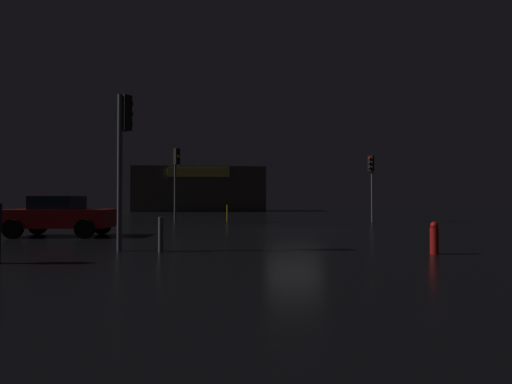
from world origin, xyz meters
name	(u,v)px	position (x,y,z in m)	size (l,w,h in m)	color
ground_plane	(294,230)	(0.00, 0.00, 0.00)	(120.00, 120.00, 0.00)	black
store_building	(200,189)	(-5.54, 30.94, 2.62)	(15.26, 6.80, 5.23)	#4C4742
traffic_signal_opposite	(123,139)	(-6.20, -6.96, 3.14)	(0.42, 0.43, 4.36)	#595B60
traffic_signal_cross_left	(176,169)	(-6.07, 6.73, 3.32)	(0.42, 0.43, 4.57)	#595B60
traffic_signal_cross_right	(371,172)	(6.03, 5.87, 3.13)	(0.42, 0.42, 4.16)	#595B60
car_near	(60,216)	(-9.63, -2.27, 0.80)	(4.07, 2.23, 1.56)	#A51414
fire_hydrant	(434,238)	(2.10, -8.47, 0.42)	(0.22, 0.22, 0.85)	red
bollard_kerb_a	(161,235)	(-5.10, -7.38, 0.48)	(0.14, 0.14, 0.95)	#595B60
bollard_kerb_b	(227,213)	(-2.88, 8.51, 0.53)	(0.10, 0.10, 1.07)	gold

